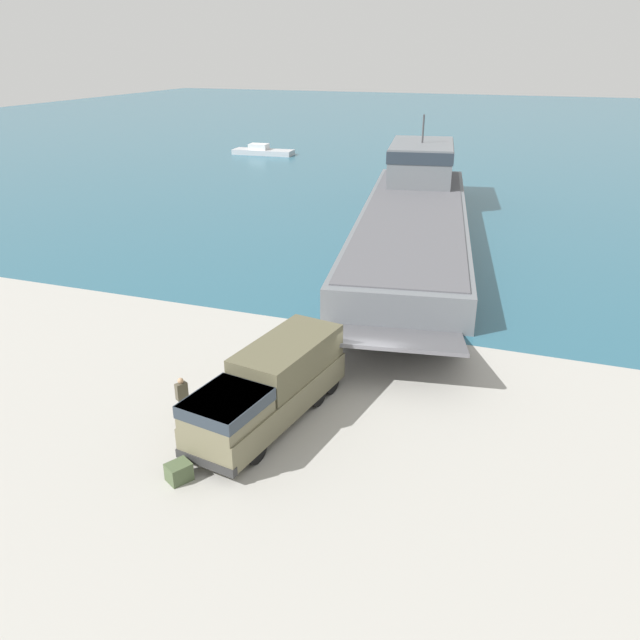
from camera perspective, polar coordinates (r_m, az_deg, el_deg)
ground_plane at (r=26.74m, az=4.54°, el=-5.58°), size 240.00×240.00×0.00m
water_surface at (r=118.47m, az=17.47°, el=16.26°), size 240.00×180.00×0.01m
landing_craft at (r=50.47m, az=8.74°, el=10.56°), size 13.49×41.24×7.70m
military_truck at (r=23.36m, az=-4.66°, el=-6.10°), size 3.64×8.08×2.77m
soldier_on_ramp at (r=24.25m, az=-12.51°, el=-6.71°), size 0.43×0.50×1.72m
moored_boat_a at (r=86.29m, az=-5.28°, el=15.13°), size 8.22×2.94×1.38m
cargo_crate at (r=21.43m, az=-12.77°, el=-13.39°), size 0.92×0.97×0.63m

